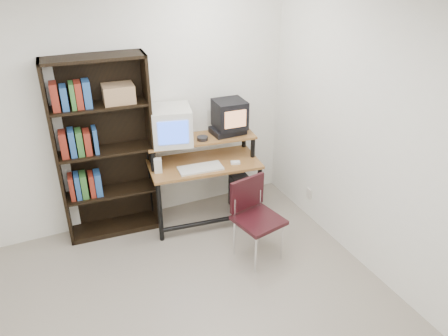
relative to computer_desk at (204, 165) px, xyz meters
name	(u,v)px	position (x,y,z in m)	size (l,w,h in m)	color
ceiling	(160,4)	(-0.87, -1.62, 1.91)	(4.00, 4.00, 0.01)	white
back_wall	(111,114)	(-0.87, 0.38, 0.61)	(4.00, 0.01, 2.60)	white
right_wall	(400,155)	(1.13, -1.62, 0.61)	(0.01, 4.00, 2.60)	white
computer_desk	(204,165)	(0.00, 0.00, 0.00)	(1.26, 0.74, 0.98)	#966331
crt_monitor	(171,125)	(-0.30, 0.14, 0.48)	(0.50, 0.50, 0.39)	silver
vcr	(228,131)	(0.33, 0.08, 0.32)	(0.36, 0.26, 0.08)	black
crt_tv	(230,114)	(0.36, 0.08, 0.52)	(0.34, 0.35, 0.31)	black
cd_spindle	(203,139)	(0.01, 0.03, 0.31)	(0.12, 0.12, 0.05)	#26262B
keyboard	(200,169)	(-0.10, -0.15, 0.05)	(0.47, 0.21, 0.04)	silver
mousepad	(234,164)	(0.28, -0.18, 0.03)	(0.22, 0.18, 0.01)	black
mouse	(235,163)	(0.30, -0.19, 0.05)	(0.10, 0.06, 0.03)	white
desk_speaker	(158,166)	(-0.52, -0.03, 0.12)	(0.08, 0.07, 0.17)	silver
pc_tower	(243,196)	(0.47, -0.07, -0.48)	(0.20, 0.45, 0.42)	black
school_chair	(254,211)	(0.20, -0.83, -0.17)	(0.50, 0.50, 0.84)	black
bookshelf	(104,148)	(-1.01, 0.24, 0.31)	(1.00, 0.40, 1.95)	black
wall_outlet	(309,193)	(1.12, -0.47, -0.39)	(0.02, 0.08, 0.12)	beige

